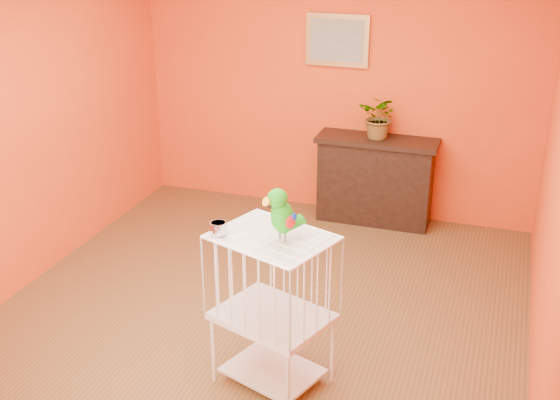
% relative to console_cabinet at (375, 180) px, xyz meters
% --- Properties ---
extents(ground, '(4.50, 4.50, 0.00)m').
position_rel_console_cabinet_xyz_m(ground, '(-0.47, -2.04, -0.43)').
color(ground, brown).
rests_on(ground, ground).
extents(room_shell, '(4.50, 4.50, 4.50)m').
position_rel_console_cabinet_xyz_m(room_shell, '(-0.47, -2.04, 1.15)').
color(room_shell, '#EA4A16').
rests_on(room_shell, ground).
extents(console_cabinet, '(1.17, 0.42, 0.87)m').
position_rel_console_cabinet_xyz_m(console_cabinet, '(0.00, 0.00, 0.00)').
color(console_cabinet, black).
rests_on(console_cabinet, ground).
extents(potted_plant, '(0.47, 0.50, 0.33)m').
position_rel_console_cabinet_xyz_m(potted_plant, '(0.02, -0.01, 0.60)').
color(potted_plant, '#26722D').
rests_on(potted_plant, console_cabinet).
extents(framed_picture, '(0.62, 0.04, 0.50)m').
position_rel_console_cabinet_xyz_m(framed_picture, '(-0.47, 0.17, 1.32)').
color(framed_picture, '#AF813E').
rests_on(framed_picture, room_shell).
extents(birdcage, '(0.83, 0.73, 1.07)m').
position_rel_console_cabinet_xyz_m(birdcage, '(-0.09, -2.79, 0.12)').
color(birdcage, silver).
rests_on(birdcage, ground).
extents(feed_cup, '(0.10, 0.10, 0.07)m').
position_rel_console_cabinet_xyz_m(feed_cup, '(-0.42, -2.86, 0.67)').
color(feed_cup, silver).
rests_on(feed_cup, birdcage).
extents(parrot, '(0.23, 0.28, 0.34)m').
position_rel_console_cabinet_xyz_m(parrot, '(-0.02, -2.81, 0.80)').
color(parrot, '#59544C').
rests_on(parrot, birdcage).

